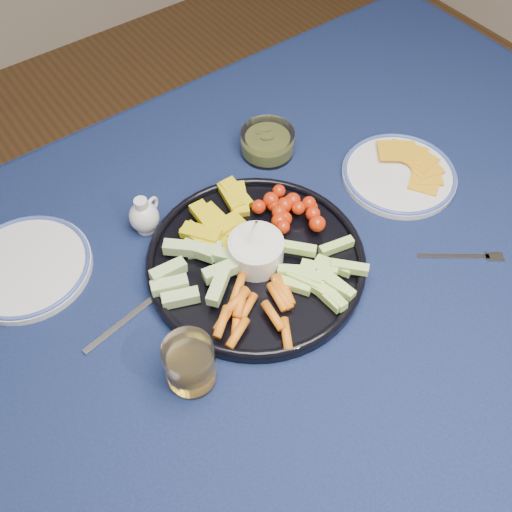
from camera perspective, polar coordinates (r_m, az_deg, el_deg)
dining_table at (r=1.09m, az=2.74°, el=-3.29°), size 1.67×1.07×0.75m
crudite_platter at (r=0.99m, az=-0.13°, el=-0.30°), size 0.38×0.38×0.12m
creamer_pitcher at (r=1.05m, az=-11.10°, el=3.93°), size 0.07×0.06×0.08m
pickle_bowl at (r=1.18m, az=1.16°, el=11.21°), size 0.11×0.11×0.05m
cheese_plate at (r=1.17m, az=14.15°, el=8.05°), size 0.23×0.23×0.03m
juice_tumbler at (r=0.87m, az=-6.58°, el=-10.79°), size 0.08×0.08×0.09m
fork_left at (r=0.97m, az=-11.73°, el=-5.39°), size 0.19×0.05×0.00m
fork_right at (r=1.08m, az=20.42°, el=-0.07°), size 0.13×0.10×0.00m
side_plate_extra at (r=1.07m, az=-22.00°, el=-1.00°), size 0.23×0.23×0.02m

